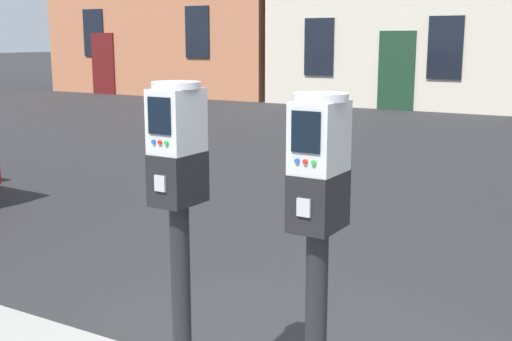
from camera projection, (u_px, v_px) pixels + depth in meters
name	position (u px, v px, depth m)	size (l,w,h in m)	color
parking_meter_near_kerb	(178.00, 189.00, 2.91)	(0.22, 0.25, 1.54)	black
parking_meter_twin_adjacent	(318.00, 213.00, 2.57)	(0.22, 0.25, 1.52)	black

